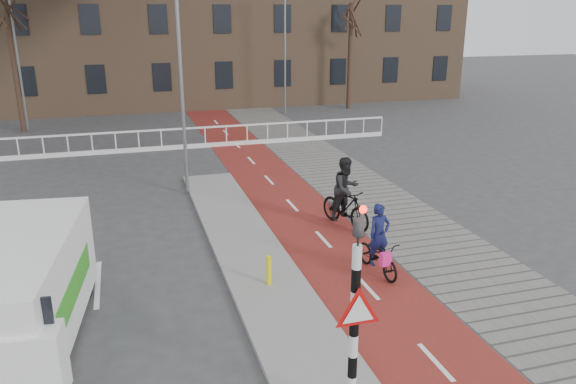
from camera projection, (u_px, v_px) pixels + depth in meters
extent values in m
plane|color=#38383A|center=(339.00, 346.00, 10.75)|extent=(120.00, 120.00, 0.00)
cube|color=maroon|center=(276.00, 188.00, 20.27)|extent=(2.50, 60.00, 0.01)
cube|color=slate|center=(348.00, 181.00, 21.03)|extent=(3.00, 60.00, 0.01)
cube|color=gray|center=(255.00, 262.00, 14.19)|extent=(1.80, 16.00, 0.12)
cylinder|color=black|center=(354.00, 335.00, 8.28)|extent=(0.14, 0.14, 2.88)
imported|color=black|center=(359.00, 218.00, 7.71)|extent=(0.13, 0.16, 0.80)
cylinder|color=#FF0C05|center=(363.00, 209.00, 7.53)|extent=(0.11, 0.02, 0.11)
cylinder|color=yellow|center=(269.00, 270.00, 12.81)|extent=(0.12, 0.12, 0.69)
imported|color=black|center=(378.00, 256.00, 13.59)|extent=(0.79, 1.73, 0.88)
imported|color=#131745|center=(379.00, 234.00, 13.41)|extent=(0.60, 0.43, 1.53)
cube|color=#F52286|center=(386.00, 259.00, 13.02)|extent=(0.27, 0.20, 0.31)
imported|color=black|center=(345.00, 207.00, 16.47)|extent=(1.22, 2.06, 1.19)
imported|color=black|center=(346.00, 189.00, 16.29)|extent=(1.10, 0.98, 1.87)
cube|color=white|center=(19.00, 289.00, 10.57)|extent=(2.52, 5.09, 1.96)
cube|color=green|center=(75.00, 287.00, 10.86)|extent=(0.39, 3.11, 0.55)
cylinder|color=black|center=(50.00, 373.00, 9.38)|extent=(0.32, 0.71, 0.68)
cylinder|color=black|center=(5.00, 289.00, 12.23)|extent=(0.32, 0.71, 0.68)
cylinder|color=black|center=(84.00, 283.00, 12.50)|extent=(0.32, 0.71, 0.68)
cube|color=silver|center=(91.00, 134.00, 24.60)|extent=(28.00, 0.08, 0.08)
cube|color=silver|center=(93.00, 153.00, 24.86)|extent=(28.00, 0.10, 0.20)
cube|color=#7F6047|center=(123.00, 12.00, 37.25)|extent=(46.00, 10.00, 12.00)
cylinder|color=black|center=(14.00, 63.00, 28.40)|extent=(0.25, 0.25, 7.15)
cylinder|color=black|center=(350.00, 57.00, 35.66)|extent=(0.27, 0.27, 6.55)
cylinder|color=slate|center=(181.00, 69.00, 18.31)|extent=(0.12, 0.12, 8.59)
cylinder|color=slate|center=(18.00, 57.00, 28.98)|extent=(0.12, 0.12, 7.63)
cylinder|color=slate|center=(285.00, 49.00, 33.64)|extent=(0.12, 0.12, 7.73)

